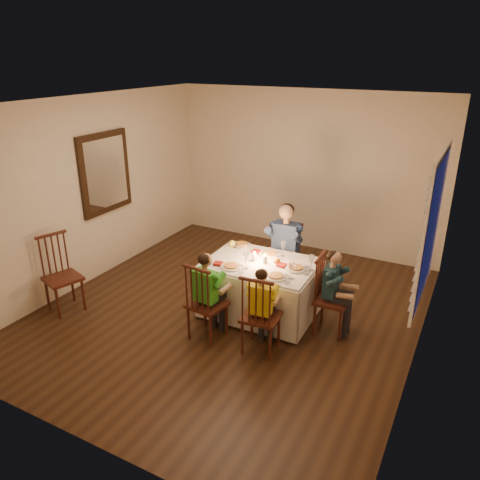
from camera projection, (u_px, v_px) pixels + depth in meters
The scene contains 26 objects.
ground at pixel (231, 311), 6.06m from camera, with size 5.00×5.00×0.00m, color black.
wall_left at pixel (90, 191), 6.54m from camera, with size 0.02×5.00×2.60m, color beige.
wall_right at pixel (430, 251), 4.59m from camera, with size 0.02×5.00×2.60m, color beige.
wall_back at pixel (305, 171), 7.62m from camera, with size 4.50×0.02×2.60m, color beige.
ceiling at pixel (229, 103), 5.08m from camera, with size 5.00×5.00×0.00m, color white.
dining_table at pixel (261, 277), 5.82m from camera, with size 1.39×1.02×0.68m.
chair_adult at pixel (283, 290), 6.59m from camera, with size 0.40×0.38×0.97m, color #3A160F, non-canonical shape.
chair_near_left at pixel (208, 336), 5.51m from camera, with size 0.40×0.38×0.97m, color #3A160F, non-canonical shape.
chair_near_right at pixel (260, 349), 5.27m from camera, with size 0.40×0.38×0.97m, color #3A160F, non-canonical shape.
chair_end at pixel (330, 331), 5.61m from camera, with size 0.40×0.38×0.97m, color #3A160F, non-canonical shape.
chair_extra at pixel (68, 309), 6.09m from camera, with size 0.42×0.40×1.02m, color #3A160F, non-canonical shape.
adult at pixel (283, 290), 6.59m from camera, with size 0.46×0.42×1.26m, color navy, non-canonical shape.
child_green at pixel (208, 336), 5.51m from camera, with size 0.36×0.33×1.07m, color green, non-canonical shape.
child_yellow at pixel (260, 349), 5.27m from camera, with size 0.32×0.30×1.01m, color yellow, non-canonical shape.
child_teal at pixel (330, 331), 5.61m from camera, with size 0.34×0.31×1.04m, color #18333D, non-canonical shape.
setting_adult at pixel (269, 254), 5.95m from camera, with size 0.26×0.26×0.02m, color silver.
setting_green at pixel (231, 267), 5.61m from camera, with size 0.26×0.26×0.02m, color silver.
setting_yellow at pixel (276, 277), 5.36m from camera, with size 0.26×0.26×0.02m, color silver.
setting_teal at pixel (296, 268), 5.56m from camera, with size 0.26×0.26×0.02m, color silver.
candle_left at pixel (254, 257), 5.76m from camera, with size 0.06×0.06×0.10m, color silver.
candle_right at pixel (265, 260), 5.70m from camera, with size 0.06×0.06×0.10m, color silver.
squash at pixel (232, 244), 6.19m from camera, with size 0.09×0.09×0.09m, color #F8EA41.
orange_fruit at pixel (277, 261), 5.69m from camera, with size 0.08×0.08×0.08m, color orange.
serving_bowl at pixel (242, 246), 6.17m from camera, with size 0.20×0.20×0.05m, color silver.
wall_mirror at pixel (105, 173), 6.70m from camera, with size 0.06×0.95×1.15m.
window_blinds at pixel (430, 228), 4.62m from camera, with size 0.07×1.34×1.54m.
Camera 1 is at (2.57, -4.60, 3.12)m, focal length 35.00 mm.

